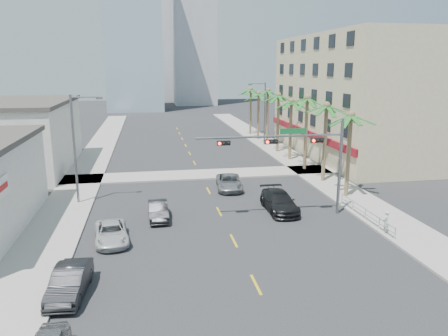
# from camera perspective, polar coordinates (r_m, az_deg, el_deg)

# --- Properties ---
(ground) EXTENTS (260.00, 260.00, 0.00)m
(ground) POSITION_cam_1_polar(r_m,az_deg,el_deg) (25.47, 3.08, -12.88)
(ground) COLOR #262628
(ground) RESTS_ON ground
(sidewalk_right) EXTENTS (4.00, 120.00, 0.15)m
(sidewalk_right) POSITION_cam_1_polar(r_m,az_deg,el_deg) (46.99, 11.91, -0.80)
(sidewalk_right) COLOR gray
(sidewalk_right) RESTS_ON ground
(sidewalk_left) EXTENTS (4.00, 120.00, 0.15)m
(sidewalk_left) POSITION_cam_1_polar(r_m,az_deg,el_deg) (44.23, -18.38, -2.07)
(sidewalk_left) COLOR gray
(sidewalk_left) RESTS_ON ground
(sidewalk_cross) EXTENTS (80.00, 4.00, 0.15)m
(sidewalk_cross) POSITION_cam_1_polar(r_m,az_deg,el_deg) (45.95, -3.08, -0.85)
(sidewalk_cross) COLOR gray
(sidewalk_cross) RESTS_ON ground
(building_right) EXTENTS (15.25, 28.00, 15.00)m
(building_right) POSITION_cam_1_polar(r_m,az_deg,el_deg) (59.07, 17.78, 8.96)
(building_right) COLOR tan
(building_right) RESTS_ON ground
(building_left_far) EXTENTS (11.00, 18.00, 7.20)m
(building_left_far) POSITION_cam_1_polar(r_m,az_deg,el_deg) (52.80, -25.52, 3.61)
(building_left_far) COLOR beige
(building_left_far) RESTS_ON ground
(tower_far_left) EXTENTS (14.00, 14.00, 48.00)m
(tower_far_left) POSITION_cam_1_polar(r_m,az_deg,el_deg) (118.02, -11.87, 19.11)
(tower_far_left) COLOR #99B2C6
(tower_far_left) RESTS_ON ground
(tower_far_center) EXTENTS (16.00, 16.00, 42.00)m
(tower_far_center) POSITION_cam_1_polar(r_m,az_deg,el_deg) (147.63, -9.45, 16.78)
(tower_far_center) COLOR #ADADB2
(tower_far_center) RESTS_ON ground
(traffic_signal_mast) EXTENTS (11.12, 0.54, 7.20)m
(traffic_signal_mast) POSITION_cam_1_polar(r_m,az_deg,el_deg) (32.76, 9.95, 2.20)
(traffic_signal_mast) COLOR slate
(traffic_signal_mast) RESTS_ON ground
(palm_tree_0) EXTENTS (4.80, 4.80, 7.80)m
(palm_tree_0) POSITION_cam_1_polar(r_m,az_deg,el_deg) (38.42, 16.26, 6.52)
(palm_tree_0) COLOR brown
(palm_tree_0) RESTS_ON ground
(palm_tree_1) EXTENTS (4.80, 4.80, 8.16)m
(palm_tree_1) POSITION_cam_1_polar(r_m,az_deg,el_deg) (43.09, 13.26, 7.82)
(palm_tree_1) COLOR brown
(palm_tree_1) RESTS_ON ground
(palm_tree_2) EXTENTS (4.80, 4.80, 8.52)m
(palm_tree_2) POSITION_cam_1_polar(r_m,az_deg,el_deg) (47.88, 10.83, 8.85)
(palm_tree_2) COLOR brown
(palm_tree_2) RESTS_ON ground
(palm_tree_3) EXTENTS (4.80, 4.80, 7.80)m
(palm_tree_3) POSITION_cam_1_polar(r_m,az_deg,el_deg) (52.81, 8.80, 8.55)
(palm_tree_3) COLOR brown
(palm_tree_3) RESTS_ON ground
(palm_tree_4) EXTENTS (4.80, 4.80, 8.16)m
(palm_tree_4) POSITION_cam_1_polar(r_m,az_deg,el_deg) (57.73, 7.16, 9.32)
(palm_tree_4) COLOR brown
(palm_tree_4) RESTS_ON ground
(palm_tree_5) EXTENTS (4.80, 4.80, 8.52)m
(palm_tree_5) POSITION_cam_1_polar(r_m,az_deg,el_deg) (62.69, 5.76, 9.97)
(palm_tree_5) COLOR brown
(palm_tree_5) RESTS_ON ground
(palm_tree_6) EXTENTS (4.80, 4.80, 7.80)m
(palm_tree_6) POSITION_cam_1_polar(r_m,az_deg,el_deg) (67.74, 4.55, 9.64)
(palm_tree_6) COLOR brown
(palm_tree_6) RESTS_ON ground
(palm_tree_7) EXTENTS (4.80, 4.80, 8.16)m
(palm_tree_7) POSITION_cam_1_polar(r_m,az_deg,el_deg) (72.76, 3.53, 10.16)
(palm_tree_7) COLOR brown
(palm_tree_7) RESTS_ON ground
(streetlight_left) EXTENTS (2.55, 0.25, 9.00)m
(streetlight_left) POSITION_cam_1_polar(r_m,az_deg,el_deg) (37.24, -18.69, 3.00)
(streetlight_left) COLOR slate
(streetlight_left) RESTS_ON ground
(streetlight_right) EXTENTS (2.55, 0.25, 9.00)m
(streetlight_right) POSITION_cam_1_polar(r_m,az_deg,el_deg) (62.73, 5.17, 7.49)
(streetlight_right) COLOR slate
(streetlight_right) RESTS_ON ground
(guardrail) EXTENTS (0.08, 8.08, 1.00)m
(guardrail) POSITION_cam_1_polar(r_m,az_deg,el_deg) (33.94, 18.01, -5.54)
(guardrail) COLOR silver
(guardrail) RESTS_ON ground
(car_parked_mid) EXTENTS (1.87, 4.50, 1.45)m
(car_parked_mid) POSITION_cam_1_polar(r_m,az_deg,el_deg) (23.67, -19.51, -13.84)
(car_parked_mid) COLOR black
(car_parked_mid) RESTS_ON ground
(car_parked_far) EXTENTS (2.55, 4.64, 1.23)m
(car_parked_far) POSITION_cam_1_polar(r_m,az_deg,el_deg) (29.56, -14.51, -8.21)
(car_parked_far) COLOR silver
(car_parked_far) RESTS_ON ground
(car_lane_left) EXTENTS (1.49, 4.01, 1.31)m
(car_lane_left) POSITION_cam_1_polar(r_m,az_deg,el_deg) (33.12, -8.60, -5.51)
(car_lane_left) COLOR black
(car_lane_left) RESTS_ON ground
(car_lane_center) EXTENTS (2.71, 5.06, 1.35)m
(car_lane_center) POSITION_cam_1_polar(r_m,az_deg,el_deg) (40.52, 0.68, -1.87)
(car_lane_center) COLOR #A2A2A6
(car_lane_center) RESTS_ON ground
(car_lane_right) EXTENTS (2.17, 5.32, 1.54)m
(car_lane_right) POSITION_cam_1_polar(r_m,az_deg,el_deg) (34.74, 7.22, -4.38)
(car_lane_right) COLOR black
(car_lane_right) RESTS_ON ground
(pedestrian) EXTENTS (0.68, 0.66, 1.56)m
(pedestrian) POSITION_cam_1_polar(r_m,az_deg,el_deg) (31.57, 20.39, -6.63)
(pedestrian) COLOR silver
(pedestrian) RESTS_ON sidewalk_right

